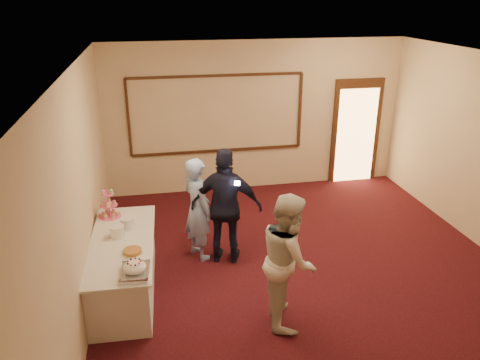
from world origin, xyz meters
name	(u,v)px	position (x,y,z in m)	size (l,w,h in m)	color
floor	(310,278)	(0.00, 0.00, 0.00)	(7.00, 7.00, 0.00)	black
room_walls	(318,144)	(0.00, 0.00, 2.03)	(6.04, 7.04, 3.02)	beige
wall_molding	(217,114)	(-0.80, 3.47, 1.60)	(3.45, 0.04, 1.55)	black
doorway	(356,132)	(2.15, 3.45, 1.08)	(1.05, 0.07, 2.20)	black
buffet_table	(124,266)	(-2.58, 0.19, 0.39)	(0.92, 2.18, 0.77)	silver
pavlova_tray	(135,269)	(-2.40, -0.63, 0.84)	(0.35, 0.48, 0.17)	silver
cupcake_stand	(109,206)	(-2.78, 1.00, 0.94)	(0.32, 0.32, 0.48)	#E45186
plate_stack_a	(117,231)	(-2.64, 0.34, 0.85)	(0.19, 0.19, 0.16)	white
plate_stack_b	(127,223)	(-2.51, 0.55, 0.85)	(0.20, 0.20, 0.16)	white
tart	(133,252)	(-2.43, -0.15, 0.80)	(0.27, 0.27, 0.06)	white
man	(198,209)	(-1.49, 0.92, 0.80)	(0.59, 0.39, 1.61)	#93B5F3
woman	(288,259)	(-0.58, -0.78, 0.85)	(0.82, 0.64, 1.69)	beige
guest	(226,207)	(-1.09, 0.72, 0.90)	(1.05, 0.44, 1.79)	black
camera_flash	(237,183)	(-0.98, 0.45, 1.37)	(0.07, 0.04, 0.05)	white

